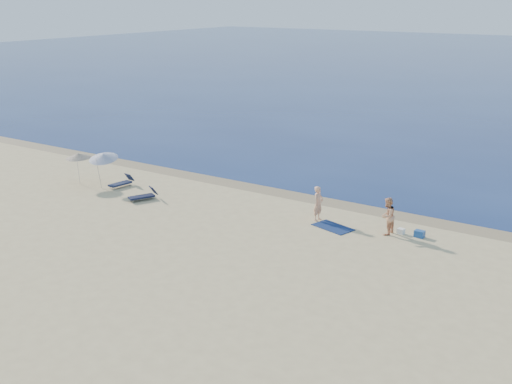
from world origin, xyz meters
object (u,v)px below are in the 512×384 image
person_left (318,203)px  blue_cooler (420,234)px  umbrella_near (103,156)px  person_right (387,216)px

person_left → blue_cooler: bearing=-82.1°
person_left → umbrella_near: 13.48m
person_left → umbrella_near: size_ratio=0.79×
blue_cooler → umbrella_near: (-18.46, -2.39, 1.72)m
person_left → blue_cooler: person_left is taller
person_right → blue_cooler: (1.46, 0.50, -0.75)m
person_left → umbrella_near: bearing=99.6°
person_left → blue_cooler: (5.14, 0.55, -0.73)m
person_right → umbrella_near: size_ratio=0.81×
person_right → blue_cooler: person_right is taller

